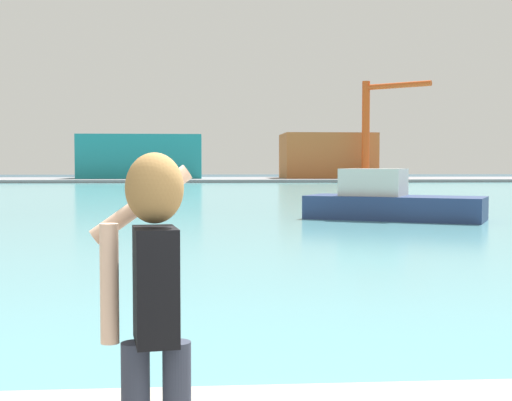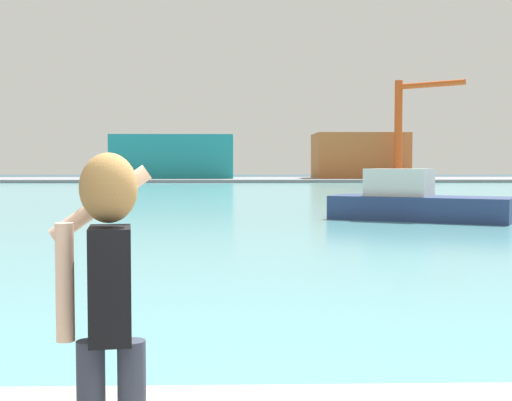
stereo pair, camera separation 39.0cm
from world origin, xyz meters
TOP-DOWN VIEW (x-y plane):
  - ground_plane at (0.00, 50.00)m, footprint 220.00×220.00m
  - harbor_water at (0.00, 52.00)m, footprint 140.00×100.00m
  - far_shore_dock at (0.00, 92.00)m, footprint 140.00×20.00m
  - person_photographer at (-0.99, 0.13)m, footprint 0.53×0.55m
  - boat_moored at (6.65, 24.04)m, footprint 7.28×5.48m
  - warehouse_left at (-9.09, 93.80)m, footprint 16.28×10.65m
  - warehouse_right at (16.38, 92.82)m, footprint 12.36×9.41m
  - port_crane at (21.02, 85.19)m, footprint 7.46×6.19m

SIDE VIEW (x-z plane):
  - ground_plane at x=0.00m, z-range 0.00..0.00m
  - harbor_water at x=0.00m, z-range 0.00..0.02m
  - far_shore_dock at x=0.00m, z-range 0.00..0.40m
  - boat_moored at x=6.65m, z-range -0.29..1.73m
  - person_photographer at x=-0.99m, z-range 0.69..2.43m
  - warehouse_left at x=-9.09m, z-range 0.40..6.23m
  - warehouse_right at x=16.38m, z-range 0.40..6.50m
  - port_crane at x=21.02m, z-range 1.78..14.31m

